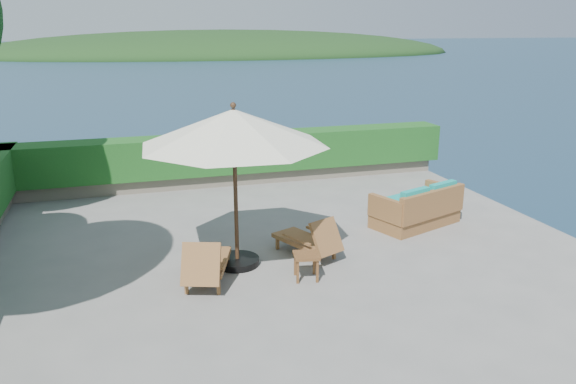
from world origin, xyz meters
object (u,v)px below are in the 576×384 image
object	(u,v)px
lounge_left	(206,263)
patio_umbrella	(234,129)
wicker_loveseat	(418,209)
side_table	(306,259)
lounge_right	(310,239)

from	to	relation	value
lounge_left	patio_umbrella	bearing A→B (deg)	60.96
patio_umbrella	wicker_loveseat	xyz separation A→B (m)	(4.12, 0.92, -2.09)
patio_umbrella	lounge_left	size ratio (longest dim) A/B	2.58
lounge_left	wicker_loveseat	bearing A→B (deg)	36.12
patio_umbrella	side_table	distance (m)	2.49
lounge_right	lounge_left	bearing A→B (deg)	172.27
lounge_left	lounge_right	bearing A→B (deg)	34.76
patio_umbrella	lounge_left	world-z (taller)	patio_umbrella
patio_umbrella	lounge_right	xyz separation A→B (m)	(1.37, 0.00, -2.12)
lounge_left	side_table	world-z (taller)	lounge_left
lounge_right	side_table	world-z (taller)	lounge_right
lounge_right	side_table	size ratio (longest dim) A/B	3.09
patio_umbrella	wicker_loveseat	world-z (taller)	patio_umbrella
side_table	wicker_loveseat	world-z (taller)	wicker_loveseat
lounge_left	side_table	bearing A→B (deg)	7.13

